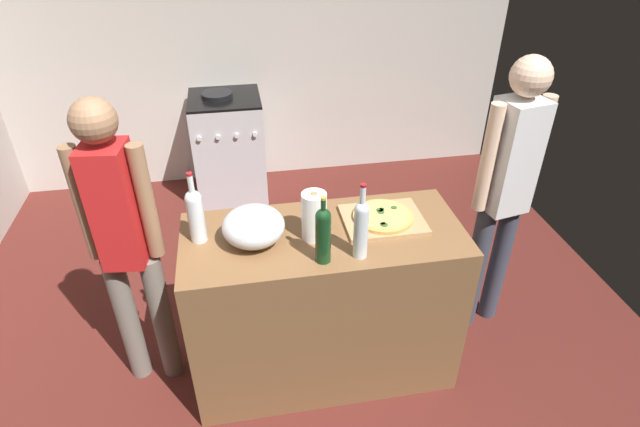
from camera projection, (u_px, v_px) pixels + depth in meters
The scene contains 13 objects.
ground_plane at pixel (268, 271), 3.70m from camera, with size 4.66×3.56×0.02m, color #511E19.
kitchen_wall_rear at pixel (242, 33), 4.24m from camera, with size 4.66×0.10×2.60m, color #BCB7AD.
counter at pixel (323, 304), 2.73m from camera, with size 1.38×0.61×0.93m, color brown.
cutting_board at pixel (383, 219), 2.55m from camera, with size 0.40×0.32×0.02m, color tan.
pizza at pixel (383, 216), 2.54m from camera, with size 0.30×0.30×0.03m.
mixing_bowl at pixel (253, 226), 2.36m from camera, with size 0.29×0.29×0.18m.
paper_towel_roll at pixel (314, 216), 2.38m from camera, with size 0.12×0.12×0.24m.
wine_bottle_green at pixel (361, 227), 2.24m from camera, with size 0.07×0.07×0.38m.
wine_bottle_dark at pixel (323, 233), 2.21m from camera, with size 0.07×0.07×0.33m.
wine_bottle_clear at pixel (195, 213), 2.35m from camera, with size 0.08×0.08×0.36m.
stove at pixel (229, 148), 4.34m from camera, with size 0.58×0.58×0.95m.
person_in_stripes at pixel (124, 239), 2.43m from camera, with size 0.36×0.22×1.64m.
person_in_red at pixel (506, 186), 2.77m from camera, with size 0.38×0.24×1.69m.
Camera 1 is at (-0.13, -1.41, 2.37)m, focal length 28.56 mm.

